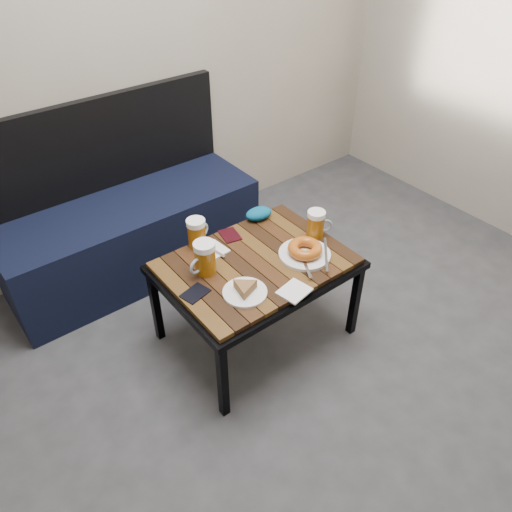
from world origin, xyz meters
TOP-DOWN VIEW (x-y plane):
  - ground at (0.00, 0.00)m, footprint 4.00×4.00m
  - bench at (-0.04, 1.76)m, footprint 1.40×0.50m
  - cafe_table at (0.18, 0.91)m, footprint 0.84×0.62m
  - beer_mug_left at (-0.04, 0.98)m, footprint 0.14×0.11m
  - beer_mug_centre at (0.04, 1.17)m, footprint 0.13×0.11m
  - beer_mug_right at (0.53, 0.89)m, footprint 0.13×0.11m
  - plate_pie at (0.01, 0.76)m, footprint 0.19×0.19m
  - plate_bagel at (0.38, 0.80)m, footprint 0.27×0.28m
  - napkin_left at (0.07, 1.09)m, footprint 0.13×0.16m
  - napkin_right at (0.18, 0.65)m, footprint 0.14×0.13m
  - passport_navy at (-0.15, 0.89)m, footprint 0.13×0.10m
  - passport_burgundy at (0.20, 1.14)m, footprint 0.10×0.13m
  - knit_pouch at (0.40, 1.17)m, footprint 0.15×0.11m

SIDE VIEW (x-z plane):
  - ground at x=0.00m, z-range 0.00..0.00m
  - bench at x=-0.04m, z-range -0.20..0.75m
  - cafe_table at x=0.18m, z-range 0.19..0.66m
  - passport_navy at x=-0.15m, z-range 0.47..0.48m
  - passport_burgundy at x=0.20m, z-range 0.47..0.48m
  - napkin_right at x=0.18m, z-range 0.47..0.48m
  - napkin_left at x=0.07m, z-range 0.47..0.48m
  - plate_pie at x=0.01m, z-range 0.47..0.52m
  - plate_bagel at x=0.38m, z-range 0.47..0.53m
  - knit_pouch at x=0.40m, z-range 0.47..0.53m
  - beer_mug_right at x=0.53m, z-range 0.47..0.61m
  - beer_mug_centre at x=0.04m, z-range 0.47..0.61m
  - beer_mug_left at x=-0.04m, z-range 0.47..0.62m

